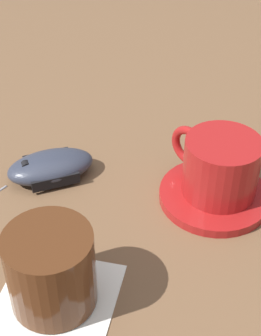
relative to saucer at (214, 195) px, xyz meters
The scene contains 6 objects.
ground_plane 0.14m from the saucer, 45.51° to the left, with size 3.00×3.00×0.00m, color brown.
saucer is the anchor object (origin of this frame).
coffee_cup 0.04m from the saucer, 113.08° to the right, with size 0.10×0.09×0.07m.
computer_mouse 0.20m from the saucer, ahead, with size 0.12×0.10×0.03m.
napkin_under_glass 0.22m from the saucer, 46.28° to the left, with size 0.11×0.11×0.00m, color silver.
drinking_glass 0.22m from the saucer, 45.56° to the left, with size 0.08×0.08×0.08m, color #4C2814.
Camera 1 is at (-0.04, 0.36, 0.40)m, focal length 55.00 mm.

